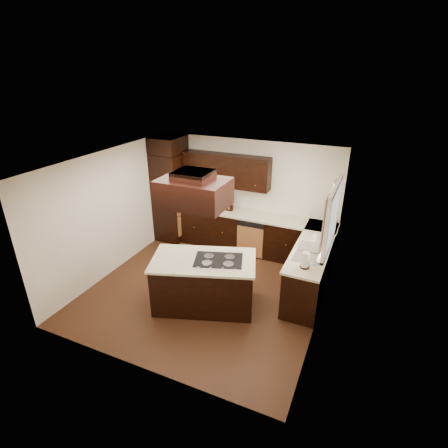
{
  "coord_description": "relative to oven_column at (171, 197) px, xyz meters",
  "views": [
    {
      "loc": [
        2.57,
        -5.0,
        3.94
      ],
      "look_at": [
        0.1,
        0.6,
        1.15
      ],
      "focal_mm": 28.0,
      "sensor_mm": 36.0,
      "label": 1
    }
  ],
  "objects": [
    {
      "name": "window_frame",
      "position": [
        3.85,
        -1.16,
        0.59
      ],
      "size": [
        0.06,
        1.32,
        1.12
      ],
      "primitive_type": "cube",
      "color": "white",
      "rests_on": "wall_right"
    },
    {
      "name": "countertop_right",
      "position": [
        3.56,
        -0.8,
        -0.16
      ],
      "size": [
        0.63,
        2.4,
        0.04
      ],
      "primitive_type": "cube",
      "color": "beige",
      "rests_on": "base_cabinets_right"
    },
    {
      "name": "oven_column",
      "position": [
        0.0,
        0.0,
        0.0
      ],
      "size": [
        0.65,
        0.75,
        2.12
      ],
      "primitive_type": "cube",
      "color": "black",
      "rests_on": "floor"
    },
    {
      "name": "island_top",
      "position": [
        1.94,
        -2.12,
        -0.16
      ],
      "size": [
        1.99,
        1.5,
        0.04
      ],
      "primitive_type": "cube",
      "rotation": [
        0.0,
        0.0,
        0.32
      ],
      "color": "beige",
      "rests_on": "island"
    },
    {
      "name": "base_cabinets_back",
      "position": [
        1.81,
        0.09,
        -0.62
      ],
      "size": [
        2.93,
        0.6,
        0.88
      ],
      "primitive_type": "cube",
      "color": "black",
      "rests_on": "floor"
    },
    {
      "name": "ceiling",
      "position": [
        1.78,
        -1.71,
        1.45
      ],
      "size": [
        4.2,
        4.2,
        0.02
      ],
      "primitive_type": "cube",
      "color": "white",
      "rests_on": "ground"
    },
    {
      "name": "base_cabinets_right",
      "position": [
        3.58,
        -0.8,
        -0.62
      ],
      "size": [
        0.6,
        2.4,
        0.88
      ],
      "primitive_type": "cube",
      "color": "black",
      "rests_on": "floor"
    },
    {
      "name": "island",
      "position": [
        1.94,
        -2.12,
        -0.62
      ],
      "size": [
        1.91,
        1.43,
        0.88
      ],
      "primitive_type": "cube",
      "rotation": [
        0.0,
        0.0,
        0.32
      ],
      "color": "black",
      "rests_on": "floor"
    },
    {
      "name": "curtain_right",
      "position": [
        3.79,
        -0.74,
        0.64
      ],
      "size": [
        0.02,
        0.34,
        0.9
      ],
      "primitive_type": "cube",
      "color": "beige",
      "rests_on": "wall_right"
    },
    {
      "name": "paper_towel",
      "position": [
        3.57,
        -1.68,
        -0.0
      ],
      "size": [
        0.17,
        0.17,
        0.28
      ],
      "primitive_type": "cylinder",
      "rotation": [
        0.0,
        0.0,
        0.42
      ],
      "color": "white",
      "rests_on": "countertop_right"
    },
    {
      "name": "wall_back",
      "position": [
        1.78,
        0.4,
        0.19
      ],
      "size": [
        4.2,
        0.02,
        2.5
      ],
      "primitive_type": "cube",
      "color": "white",
      "rests_on": "ground"
    },
    {
      "name": "wall_front",
      "position": [
        1.78,
        -3.81,
        0.19
      ],
      "size": [
        4.2,
        0.02,
        2.5
      ],
      "primitive_type": "cube",
      "color": "white",
      "rests_on": "ground"
    },
    {
      "name": "cooktop",
      "position": [
        2.19,
        -2.04,
        -0.13
      ],
      "size": [
        0.94,
        0.77,
        0.01
      ],
      "primitive_type": "cube",
      "rotation": [
        0.0,
        0.0,
        0.32
      ],
      "color": "black",
      "rests_on": "island_top"
    },
    {
      "name": "hood_duct",
      "position": [
        1.88,
        -2.25,
        1.38
      ],
      "size": [
        0.55,
        0.5,
        0.13
      ],
      "primitive_type": "cube",
      "color": "black",
      "rests_on": "ceiling"
    },
    {
      "name": "range_hood",
      "position": [
        1.88,
        -2.25,
        1.1
      ],
      "size": [
        1.05,
        0.72,
        0.42
      ],
      "primitive_type": "cube",
      "color": "black",
      "rests_on": "ceiling"
    },
    {
      "name": "upper_cabinets",
      "position": [
        1.34,
        0.23,
        0.75
      ],
      "size": [
        2.0,
        0.34,
        0.72
      ],
      "primitive_type": "cube",
      "color": "black",
      "rests_on": "wall_back"
    },
    {
      "name": "sink_rim",
      "position": [
        3.58,
        -1.16,
        -0.14
      ],
      "size": [
        0.52,
        0.84,
        0.01
      ],
      "primitive_type": "cube",
      "color": "silver",
      "rests_on": "countertop_right"
    },
    {
      "name": "floor",
      "position": [
        1.78,
        -1.71,
        -1.07
      ],
      "size": [
        4.2,
        4.2,
        0.02
      ],
      "primitive_type": "cube",
      "color": "brown",
      "rests_on": "ground"
    },
    {
      "name": "blender_base",
      "position": [
        1.04,
        0.08,
        -0.09
      ],
      "size": [
        0.15,
        0.15,
        0.1
      ],
      "primitive_type": "cylinder",
      "color": "silver",
      "rests_on": "countertop_back"
    },
    {
      "name": "mixing_bowl",
      "position": [
        0.48,
        0.04,
        -0.11
      ],
      "size": [
        0.29,
        0.29,
        0.06
      ],
      "primitive_type": "imported",
      "rotation": [
        0.0,
        0.0,
        0.19
      ],
      "color": "white",
      "rests_on": "countertop_back"
    },
    {
      "name": "window_pane",
      "position": [
        3.87,
        -1.16,
        0.59
      ],
      "size": [
        0.0,
        1.2,
        1.0
      ],
      "primitive_type": "cube",
      "color": "white",
      "rests_on": "wall_right"
    },
    {
      "name": "soap_bottle",
      "position": [
        3.54,
        -0.63,
        -0.06
      ],
      "size": [
        0.09,
        0.09,
        0.16
      ],
      "primitive_type": "imported",
      "rotation": [
        0.0,
        0.0,
        -0.28
      ],
      "color": "white",
      "rests_on": "countertop_right"
    },
    {
      "name": "dishwasher_front",
      "position": [
        2.1,
        -0.2,
        -0.66
      ],
      "size": [
        0.6,
        0.05,
        0.72
      ],
      "primitive_type": "cube",
      "color": "#BF7A44",
      "rests_on": "floor"
    },
    {
      "name": "curtain_left",
      "position": [
        3.79,
        -1.57,
        0.64
      ],
      "size": [
        0.02,
        0.34,
        0.9
      ],
      "primitive_type": "cube",
      "color": "beige",
      "rests_on": "wall_right"
    },
    {
      "name": "wall_left",
      "position": [
        -0.33,
        -1.71,
        0.19
      ],
      "size": [
        0.02,
        4.2,
        2.5
      ],
      "primitive_type": "cube",
      "color": "white",
      "rests_on": "ground"
    },
    {
      "name": "spice_rack",
      "position": [
        1.35,
        0.09,
        0.03
      ],
      "size": [
        0.42,
        0.15,
        0.34
      ],
      "primitive_type": "cube",
      "rotation": [
        0.0,
        0.0,
        0.11
      ],
      "color": "black",
      "rests_on": "countertop_back"
    },
    {
      "name": "wall_right",
      "position": [
        3.88,
        -1.71,
        0.19
      ],
      "size": [
        0.02,
        4.2,
        2.5
      ],
      "primitive_type": "cube",
      "color": "white",
      "rests_on": "ground"
    },
    {
      "name": "countertop_back",
      "position": [
        1.81,
        0.08,
        -0.16
      ],
      "size": [
        2.93,
        0.63,
        0.04
      ],
      "primitive_type": "cube",
      "color": "beige",
      "rests_on": "base_cabinets_back"
    },
    {
      "name": "wall_oven_face",
      "position": [
        0.35,
        0.0,
        0.06
      ],
      "size": [
        0.05,
        0.62,
        0.78
      ],
      "primitive_type": "cube",
      "color": "#BF7A44",
      "rests_on": "oven_column"
    },
    {
      "name": "blender_pitcher",
      "position": [
        1.04,
        0.08,
        0.09
      ],
      "size": [
        0.13,
        0.13,
        0.26
      ],
      "primitive_type": "cone",
      "color": "silver",
      "rests_on": "blender_base"
    }
  ]
}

